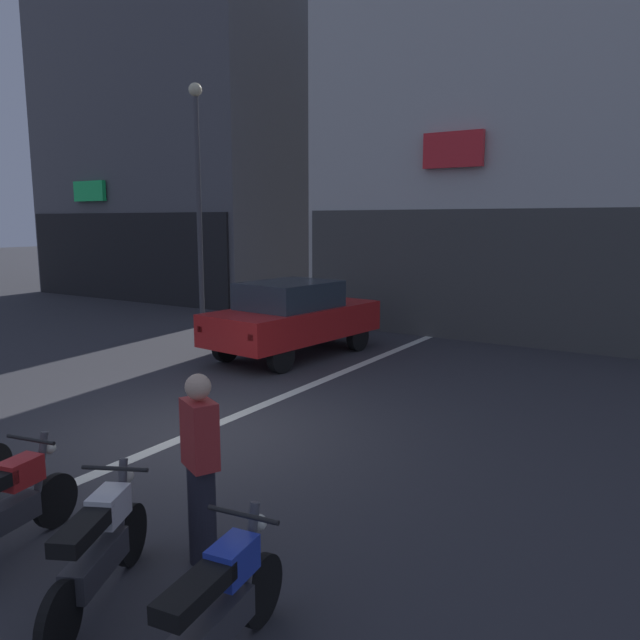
% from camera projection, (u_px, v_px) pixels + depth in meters
% --- Properties ---
extents(ground_plane, '(120.00, 120.00, 0.00)m').
position_uv_depth(ground_plane, '(193.00, 434.00, 8.39)').
color(ground_plane, '#333338').
extents(lane_centre_line, '(0.20, 18.00, 0.01)m').
position_uv_depth(lane_centre_line, '(386.00, 354.00, 13.39)').
color(lane_centre_line, silver).
rests_on(lane_centre_line, ground).
extents(building_corner_left, '(10.61, 8.55, 14.28)m').
position_uv_depth(building_corner_left, '(198.00, 117.00, 24.83)').
color(building_corner_left, '#56565B').
rests_on(building_corner_left, ground).
extents(building_mid_block, '(9.04, 9.69, 11.17)m').
position_uv_depth(building_mid_block, '(521.00, 131.00, 18.14)').
color(building_mid_block, silver).
rests_on(building_mid_block, ground).
extents(car_red_crossing_near, '(2.17, 4.26, 1.64)m').
position_uv_depth(car_red_crossing_near, '(293.00, 316.00, 13.09)').
color(car_red_crossing_near, black).
rests_on(car_red_crossing_near, ground).
extents(street_lamp, '(0.36, 0.36, 6.55)m').
position_uv_depth(street_lamp, '(198.00, 181.00, 16.52)').
color(street_lamp, '#47474C').
rests_on(street_lamp, ground).
extents(motorcycle_red_row_centre, '(0.55, 1.65, 0.98)m').
position_uv_depth(motorcycle_red_row_centre, '(5.00, 506.00, 5.29)').
color(motorcycle_red_row_centre, black).
rests_on(motorcycle_red_row_centre, ground).
extents(motorcycle_white_row_right_mid, '(0.80, 1.53, 0.98)m').
position_uv_depth(motorcycle_white_row_right_mid, '(99.00, 547.00, 4.62)').
color(motorcycle_white_row_right_mid, black).
rests_on(motorcycle_white_row_right_mid, ground).
extents(motorcycle_blue_row_rightmost, '(0.55, 1.66, 0.98)m').
position_uv_depth(motorcycle_blue_row_rightmost, '(217.00, 610.00, 3.88)').
color(motorcycle_blue_row_rightmost, black).
rests_on(motorcycle_blue_row_rightmost, ground).
extents(person_by_motorcycles, '(0.42, 0.35, 1.67)m').
position_uv_depth(person_by_motorcycles, '(201.00, 467.00, 5.14)').
color(person_by_motorcycles, '#23232D').
rests_on(person_by_motorcycles, ground).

